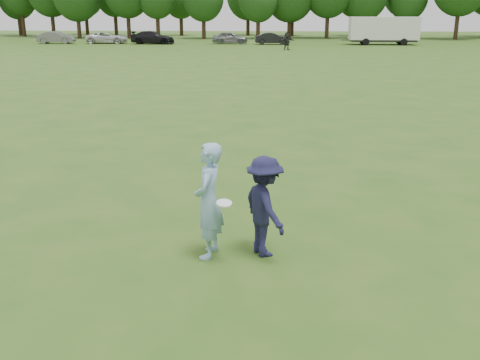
% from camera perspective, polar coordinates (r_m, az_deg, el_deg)
% --- Properties ---
extents(ground, '(200.00, 200.00, 0.00)m').
position_cam_1_polar(ground, '(9.96, 0.19, -8.24)').
color(ground, '#285116').
rests_on(ground, ground).
extents(thrower, '(0.59, 0.81, 2.08)m').
position_cam_1_polar(thrower, '(9.81, -3.21, -2.12)').
color(thrower, '#86B0D0').
rests_on(thrower, ground).
extents(defender, '(1.15, 1.36, 1.82)m').
position_cam_1_polar(defender, '(9.91, 2.52, -2.69)').
color(defender, '#191938').
rests_on(defender, ground).
extents(player_far_d, '(1.73, 1.25, 1.80)m').
position_cam_1_polar(player_far_d, '(60.39, 4.78, 13.88)').
color(player_far_d, black).
rests_on(player_far_d, ground).
extents(car_b, '(4.51, 1.75, 1.46)m').
position_cam_1_polar(car_b, '(74.31, -18.18, 13.59)').
color(car_b, slate).
rests_on(car_b, ground).
extents(car_c, '(5.25, 2.77, 1.41)m').
position_cam_1_polar(car_c, '(73.02, -13.35, 13.89)').
color(car_c, silver).
rests_on(car_c, ground).
extents(car_d, '(5.32, 2.33, 1.52)m').
position_cam_1_polar(car_d, '(70.89, -8.87, 14.10)').
color(car_d, black).
rests_on(car_d, ground).
extents(car_e, '(4.32, 1.80, 1.46)m').
position_cam_1_polar(car_e, '(70.48, -1.02, 14.26)').
color(car_e, slate).
rests_on(car_e, ground).
extents(car_f, '(4.20, 1.61, 1.37)m').
position_cam_1_polar(car_f, '(69.41, 3.30, 14.15)').
color(car_f, black).
rests_on(car_f, ground).
extents(disc_in_play, '(0.28, 0.27, 0.09)m').
position_cam_1_polar(disc_in_play, '(9.46, -1.62, -2.37)').
color(disc_in_play, white).
rests_on(disc_in_play, ground).
extents(cargo_trailer, '(9.00, 2.75, 3.20)m').
position_cam_1_polar(cargo_trailer, '(70.73, 14.39, 14.60)').
color(cargo_trailer, silver).
rests_on(cargo_trailer, ground).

